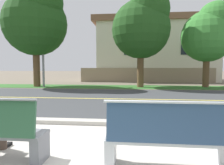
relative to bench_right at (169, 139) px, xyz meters
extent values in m
plane|color=#665B4C|center=(-1.35, 7.78, -0.45)|extent=(140.00, 140.00, 0.00)
cube|color=#B7B2A8|center=(-1.35, 0.18, -0.45)|extent=(44.00, 3.60, 0.01)
cube|color=#ADA89E|center=(-1.35, 2.13, -0.40)|extent=(44.00, 0.30, 0.11)
cube|color=#383A3D|center=(-1.35, 6.28, -0.45)|extent=(52.00, 8.00, 0.01)
cube|color=#E0CC4C|center=(-1.35, 6.28, -0.44)|extent=(48.00, 0.14, 0.01)
cube|color=#2D6026|center=(-1.35, 12.03, -0.45)|extent=(48.00, 2.80, 0.02)
cube|color=slate|center=(-1.89, 0.07, -0.23)|extent=(0.14, 0.40, 0.45)
cube|color=silver|center=(-0.82, 0.07, -0.23)|extent=(0.14, 0.40, 0.45)
cube|color=silver|center=(0.00, 0.07, -0.03)|extent=(1.77, 0.44, 0.05)
cube|color=navy|center=(0.00, -0.13, 0.26)|extent=(1.70, 0.12, 0.52)
cylinder|color=silver|center=(0.00, -0.14, 0.54)|extent=(1.77, 0.04, 0.04)
cylinder|color=#47382D|center=(-2.75, 0.45, -0.24)|extent=(0.12, 0.12, 0.43)
cube|color=black|center=(-2.75, 0.53, -0.42)|extent=(0.09, 0.24, 0.07)
cylinder|color=gray|center=(-7.11, 11.63, 3.35)|extent=(0.16, 0.16, 7.60)
cylinder|color=brown|center=(-7.65, 11.66, 1.00)|extent=(0.50, 0.50, 2.91)
sphere|color=#1E4719|center=(-7.65, 11.66, 4.20)|extent=(4.65, 4.65, 4.65)
sphere|color=#1E4719|center=(-7.07, 11.31, 5.60)|extent=(3.26, 3.26, 3.26)
cylinder|color=brown|center=(0.09, 11.96, 0.85)|extent=(0.48, 0.48, 2.61)
sphere|color=#1E4719|center=(0.09, 11.96, 3.71)|extent=(4.17, 4.17, 4.17)
sphere|color=#1E4719|center=(0.61, 11.65, 4.97)|extent=(2.92, 2.92, 2.92)
cylinder|color=brown|center=(4.90, 12.59, 0.70)|extent=(0.45, 0.45, 2.31)
sphere|color=#33752D|center=(4.90, 12.59, 3.24)|extent=(3.70, 3.70, 3.70)
sphere|color=#33752D|center=(5.36, 12.31, 4.35)|extent=(2.59, 2.59, 2.59)
cylinder|color=brown|center=(0.24, 13.99, 3.63)|extent=(0.32, 0.32, 8.17)
cube|color=gray|center=(0.86, 17.12, 0.25)|extent=(13.00, 0.36, 1.40)
cube|color=beige|center=(1.96, 20.32, 2.56)|extent=(12.09, 6.40, 6.03)
cube|color=brown|center=(1.96, 20.32, 5.88)|extent=(13.05, 6.91, 0.60)
cube|color=#232833|center=(-0.76, 17.09, 2.86)|extent=(1.10, 0.06, 1.30)
cube|color=#232833|center=(4.68, 17.09, 2.86)|extent=(1.10, 0.06, 1.30)
camera|label=1|loc=(-0.52, -2.76, 0.98)|focal=32.11mm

